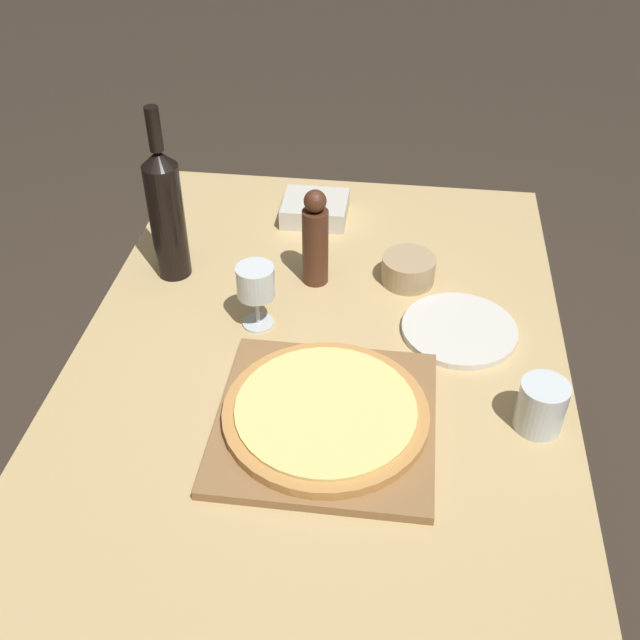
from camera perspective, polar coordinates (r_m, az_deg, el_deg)
ground_plane at (r=2.02m, az=0.06°, el=-18.04°), size 12.00×12.00×0.00m
dining_table at (r=1.52m, az=0.08°, el=-4.54°), size 0.94×1.32×0.74m
cutting_board at (r=1.29m, az=0.44°, el=-7.68°), size 0.37×0.37×0.02m
pizza at (r=1.28m, az=0.44°, el=-7.04°), size 0.35×0.35×0.02m
wine_bottle at (r=1.59m, az=-11.64°, el=8.10°), size 0.07×0.07×0.38m
pepper_mill at (r=1.56m, az=-0.36°, el=6.14°), size 0.05×0.05×0.22m
wine_glass at (r=1.45m, az=-4.93°, el=2.75°), size 0.07×0.07×0.14m
small_bowl at (r=1.61m, az=6.74°, el=3.84°), size 0.11×0.11×0.06m
drinking_tumbler at (r=1.32m, az=16.51°, el=-6.30°), size 0.08×0.08×0.09m
dinner_plate at (r=1.50m, az=10.57°, el=-0.73°), size 0.23×0.23×0.01m
food_container at (r=1.83m, az=-0.38°, el=8.47°), size 0.15×0.14×0.05m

